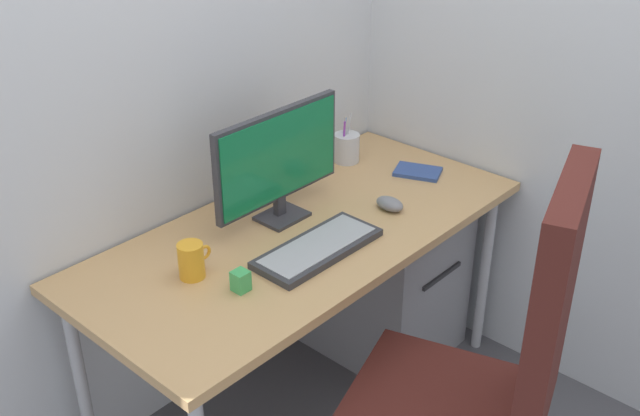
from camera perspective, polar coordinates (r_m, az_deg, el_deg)
The scene contains 12 objects.
ground_plane at distance 2.89m, azimuth -1.06°, elevation -14.34°, with size 8.00×8.00×0.00m, color #4C4C51.
wall_back at distance 2.47m, azimuth -8.14°, elevation 15.02°, with size 2.67×0.04×2.80m, color silver.
desk at distance 2.48m, azimuth -1.20°, elevation -2.68°, with size 1.54×0.71×0.74m.
office_chair at distance 2.13m, azimuth 12.65°, elevation -12.10°, with size 0.62×0.66×1.20m.
filing_cabinet at distance 3.00m, azimuth 4.64°, elevation -5.15°, with size 0.46×0.55×0.62m.
monitor at distance 2.42m, azimuth -3.23°, elevation 3.66°, with size 0.52×0.13×0.37m.
keyboard at distance 2.31m, azimuth -0.17°, elevation -3.04°, with size 0.43×0.18×0.03m.
mouse at distance 2.55m, azimuth 5.29°, elevation 0.31°, with size 0.06×0.10×0.04m, color slate.
pen_holder at distance 2.88m, azimuth 2.03°, elevation 4.59°, with size 0.10×0.10×0.19m.
notebook at distance 2.82m, azimuth 7.40°, elevation 2.74°, with size 0.11×0.17×0.01m, color #334C8C.
coffee_mug at distance 2.21m, azimuth -9.68°, elevation -3.92°, with size 0.11×0.08×0.11m.
desk_clamp_accessory at distance 2.14m, azimuth -6.02°, elevation -5.50°, with size 0.04×0.04×0.06m, color #3FAD59.
Camera 1 is at (-1.53, -1.46, 1.96)m, focal length 42.35 mm.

